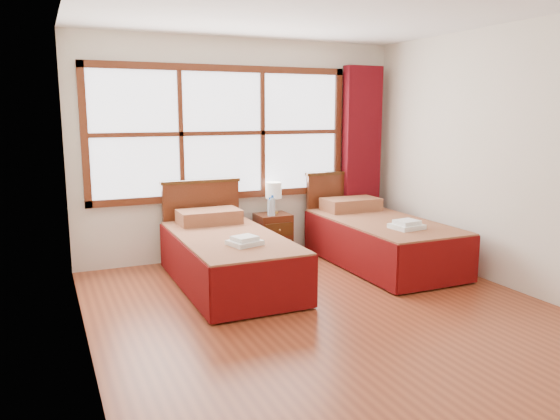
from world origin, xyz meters
name	(u,v)px	position (x,y,z in m)	size (l,w,h in m)	color
floor	(331,315)	(0.00, 0.00, 0.00)	(4.50, 4.50, 0.00)	brown
ceiling	(337,3)	(0.00, 0.00, 2.60)	(4.50, 4.50, 0.00)	white
wall_back	(242,150)	(0.00, 2.25, 1.30)	(4.00, 4.00, 0.00)	silver
wall_left	(79,179)	(-2.00, 0.00, 1.30)	(4.50, 4.50, 0.00)	silver
wall_right	(512,158)	(2.00, 0.00, 1.30)	(4.50, 4.50, 0.00)	silver
window	(223,133)	(-0.25, 2.21, 1.50)	(3.16, 0.06, 1.56)	white
curtain	(361,157)	(1.60, 2.11, 1.17)	(0.50, 0.16, 2.30)	#5D0910
bed_left	(227,256)	(-0.55, 1.20, 0.30)	(1.00, 2.02, 0.97)	#43260E
bed_right	(379,238)	(1.30, 1.20, 0.30)	(1.02, 2.04, 0.99)	#43260E
nightstand	(273,235)	(0.30, 1.99, 0.26)	(0.40, 0.40, 0.53)	#552512
towels_left	(245,241)	(-0.54, 0.72, 0.56)	(0.34, 0.31, 0.08)	white
towels_right	(407,225)	(1.27, 0.66, 0.57)	(0.34, 0.30, 0.09)	white
lamp	(273,191)	(0.33, 2.05, 0.80)	(0.20, 0.20, 0.38)	gold
bottle_near	(270,207)	(0.22, 1.91, 0.63)	(0.06, 0.06, 0.22)	silver
bottle_far	(272,206)	(0.25, 1.90, 0.64)	(0.06, 0.06, 0.25)	silver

